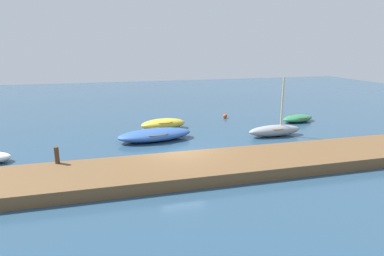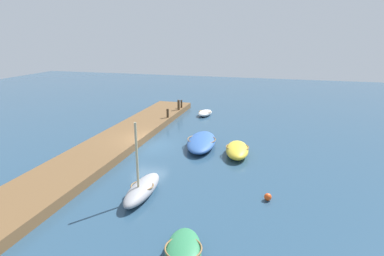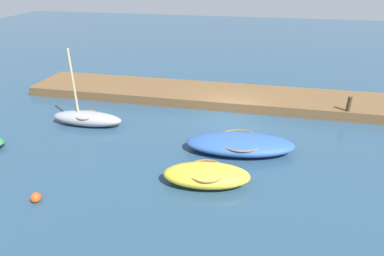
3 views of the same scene
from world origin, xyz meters
TOP-DOWN VIEW (x-y plane):
  - ground_plane at (0.00, 0.00)m, footprint 84.00×84.00m
  - dock_platform at (0.00, -2.43)m, footprint 27.19×3.82m
  - motorboat_blue at (-0.85, 3.97)m, footprint 5.29×2.71m
  - rowboat_grey at (7.55, 2.85)m, footprint 3.96×1.25m
  - rowboat_yellow at (0.25, 6.84)m, footprint 3.65×2.02m
  - mooring_post_mid_east at (-6.45, -0.77)m, footprint 0.23×0.23m
  - marker_buoy at (6.23, 9.27)m, footprint 0.38×0.38m

SIDE VIEW (x-z plane):
  - ground_plane at x=0.00m, z-range 0.00..0.00m
  - marker_buoy at x=6.23m, z-range 0.00..0.38m
  - dock_platform at x=0.00m, z-range 0.00..0.58m
  - motorboat_blue at x=-0.85m, z-range 0.01..0.77m
  - rowboat_yellow at x=0.25m, z-range 0.01..0.82m
  - rowboat_grey at x=7.55m, z-range -1.67..2.52m
  - mooring_post_mid_east at x=-6.45m, z-range 0.58..1.42m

